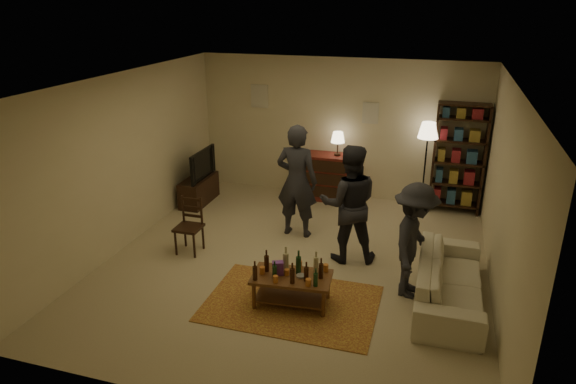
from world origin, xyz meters
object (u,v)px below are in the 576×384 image
at_px(dresser, 324,175).
at_px(person_right, 349,204).
at_px(coffee_table, 291,278).
at_px(bookshelf, 458,158).
at_px(tv_stand, 199,184).
at_px(sofa, 450,281).
at_px(person_left, 297,181).
at_px(floor_lamp, 428,137).
at_px(dining_chair, 190,223).
at_px(person_by_sofa, 414,241).

height_order(dresser, person_right, person_right).
distance_m(coffee_table, bookshelf, 4.37).
bearing_deg(coffee_table, bookshelf, 62.56).
relative_size(tv_stand, bookshelf, 0.52).
xyz_separation_m(bookshelf, sofa, (-0.05, -3.18, -0.73)).
height_order(dresser, person_left, person_left).
xyz_separation_m(coffee_table, bookshelf, (1.99, 3.83, 0.66)).
relative_size(floor_lamp, sofa, 0.80).
bearing_deg(person_right, tv_stand, -39.18).
height_order(dining_chair, bookshelf, bookshelf).
bearing_deg(dresser, person_by_sofa, -58.33).
distance_m(coffee_table, person_right, 1.59).
bearing_deg(dresser, tv_stand, -157.93).
xyz_separation_m(dining_chair, bookshelf, (3.92, 2.85, 0.57)).
xyz_separation_m(sofa, person_by_sofa, (-0.50, 0.05, 0.48)).
distance_m(tv_stand, person_right, 3.50).
xyz_separation_m(dining_chair, sofa, (3.87, -0.33, -0.16)).
distance_m(dresser, sofa, 3.93).
bearing_deg(floor_lamp, person_left, -139.45).
relative_size(floor_lamp, person_by_sofa, 1.07).
relative_size(coffee_table, person_right, 0.59).
distance_m(dining_chair, person_left, 1.83).
height_order(tv_stand, bookshelf, bookshelf).
distance_m(coffee_table, sofa, 2.05).
relative_size(tv_stand, person_right, 0.59).
xyz_separation_m(coffee_table, dresser, (-0.45, 3.77, 0.10)).
distance_m(tv_stand, dresser, 2.43).
height_order(tv_stand, person_left, person_left).
height_order(dresser, person_by_sofa, person_by_sofa).
relative_size(floor_lamp, person_left, 0.89).
distance_m(dining_chair, bookshelf, 4.88).
height_order(person_left, person_right, person_left).
relative_size(coffee_table, sofa, 0.51).
xyz_separation_m(dining_chair, person_by_sofa, (3.37, -0.29, 0.32)).
bearing_deg(floor_lamp, bookshelf, 13.00).
bearing_deg(floor_lamp, dresser, 178.06).
distance_m(person_right, person_by_sofa, 1.23).
bearing_deg(person_right, person_left, -47.23).
bearing_deg(sofa, coffee_table, 108.58).
height_order(bookshelf, person_left, bookshelf).
relative_size(coffee_table, person_by_sofa, 0.67).
xyz_separation_m(dresser, bookshelf, (2.44, 0.07, 0.56)).
bearing_deg(dining_chair, tv_stand, 112.13).
height_order(coffee_table, floor_lamp, floor_lamp).
relative_size(bookshelf, person_by_sofa, 1.29).
bearing_deg(person_left, coffee_table, 107.19).
bearing_deg(coffee_table, dining_chair, 152.94).
height_order(coffee_table, dining_chair, dining_chair).
bearing_deg(tv_stand, person_right, -24.33).
xyz_separation_m(sofa, person_right, (-1.49, 0.77, 0.59)).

